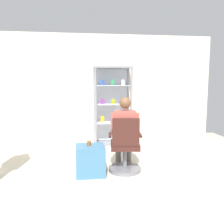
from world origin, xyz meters
TOP-DOWN VIEW (x-y plane):
  - ground_plane at (0.00, 0.00)m, footprint 7.20×7.20m
  - back_wall at (0.00, 3.00)m, footprint 6.00×0.10m
  - display_cabinet_main at (0.40, 2.76)m, footprint 0.90×0.45m
  - office_chair at (0.36, 0.86)m, footprint 0.59×0.56m
  - seated_shopkeeper at (0.38, 1.03)m, footprint 0.52×0.60m
  - storage_crate at (-0.23, 0.85)m, footprint 0.47×0.47m
  - tea_glass at (-0.25, 0.87)m, footprint 0.07×0.07m

SIDE VIEW (x-z plane):
  - ground_plane at x=0.00m, z-range 0.00..0.00m
  - storage_crate at x=-0.23m, z-range 0.00..0.49m
  - office_chair at x=0.36m, z-range -0.09..0.87m
  - tea_glass at x=-0.25m, z-range 0.49..0.57m
  - seated_shopkeeper at x=0.38m, z-range 0.07..1.36m
  - display_cabinet_main at x=0.40m, z-range 0.01..1.91m
  - back_wall at x=0.00m, z-range 0.00..2.70m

